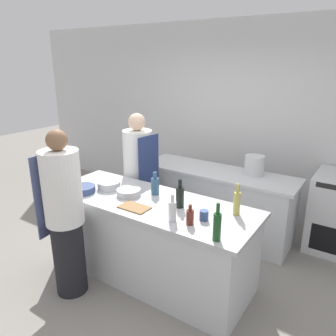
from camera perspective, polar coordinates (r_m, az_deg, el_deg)
ground_plane at (r=3.80m, az=-3.07°, el=-17.92°), size 16.00×16.00×0.00m
wall_back at (r=5.01m, az=11.48°, el=8.23°), size 8.00×0.06×2.80m
prep_counter at (r=3.56m, az=-3.20°, el=-12.13°), size 2.24×0.83×0.88m
pass_counter at (r=4.43m, az=8.39°, el=-5.88°), size 2.05×0.62×0.88m
chef_at_prep_near at (r=3.29m, az=-17.55°, el=-7.98°), size 0.39×0.37×1.67m
chef_at_stove at (r=4.22m, az=-5.14°, el=-1.60°), size 0.40×0.38×1.63m
bottle_olive_oil at (r=2.62m, az=8.55°, el=-9.92°), size 0.06×0.06×0.32m
bottle_vinegar at (r=3.16m, az=2.09°, el=-4.94°), size 0.08×0.08×0.29m
bottle_wine at (r=3.47m, az=-2.27°, el=-3.05°), size 0.08×0.08×0.25m
bottle_cooking_oil at (r=2.90m, az=0.77°, el=-7.40°), size 0.07×0.07×0.25m
bottle_sauce at (r=2.86m, az=3.85°, el=-8.45°), size 0.07×0.07×0.18m
bottle_water at (r=3.07m, az=11.91°, el=-5.90°), size 0.06×0.06×0.30m
bowl_mixing_large at (r=3.65m, az=-14.61°, el=-3.59°), size 0.26×0.26×0.07m
bowl_prep_small at (r=3.69m, az=-10.23°, el=-2.93°), size 0.25×0.25×0.08m
bowl_ceramic_blue at (r=3.48m, az=-6.86°, el=-4.21°), size 0.25×0.25×0.07m
cup at (r=2.96m, az=6.28°, el=-8.17°), size 0.08×0.08×0.09m
cutting_board at (r=3.20m, az=-5.86°, el=-6.82°), size 0.30×0.18×0.01m
stockpot at (r=4.18m, az=14.80°, el=0.45°), size 0.24×0.24×0.24m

